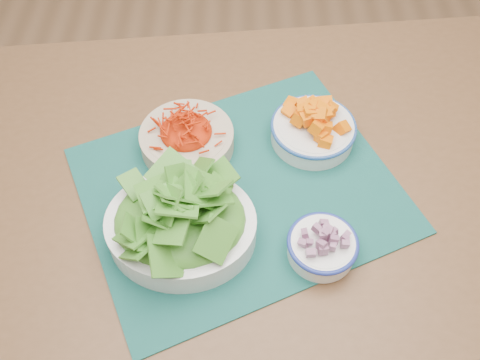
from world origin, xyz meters
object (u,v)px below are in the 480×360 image
at_px(carrot_bowl, 186,135).
at_px(table, 270,188).
at_px(lettuce_bowl, 180,219).
at_px(placemat, 240,189).
at_px(squash_bowl, 314,126).
at_px(onion_bowl, 323,244).

bearing_deg(carrot_bowl, table, -13.66).
distance_m(table, lettuce_bowl, 0.29).
distance_m(placemat, squash_bowl, 0.21).
distance_m(carrot_bowl, onion_bowl, 0.37).
height_order(carrot_bowl, squash_bowl, squash_bowl).
xyz_separation_m(placemat, squash_bowl, (0.16, 0.13, 0.04)).
bearing_deg(placemat, carrot_bowl, 111.15).
distance_m(carrot_bowl, squash_bowl, 0.27).
relative_size(placemat, lettuce_bowl, 2.11).
relative_size(table, onion_bowl, 9.63).
height_order(placemat, carrot_bowl, carrot_bowl).
height_order(placemat, lettuce_bowl, lettuce_bowl).
bearing_deg(lettuce_bowl, onion_bowl, -5.70).
distance_m(table, onion_bowl, 0.26).
distance_m(placemat, onion_bowl, 0.21).
xyz_separation_m(table, carrot_bowl, (-0.18, 0.04, 0.13)).
bearing_deg(table, placemat, -141.22).
bearing_deg(squash_bowl, table, -142.51).
relative_size(squash_bowl, onion_bowl, 1.59).
bearing_deg(squash_bowl, placemat, -139.18).
xyz_separation_m(table, squash_bowl, (0.09, 0.07, 0.13)).
bearing_deg(onion_bowl, lettuce_bowl, 172.32).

